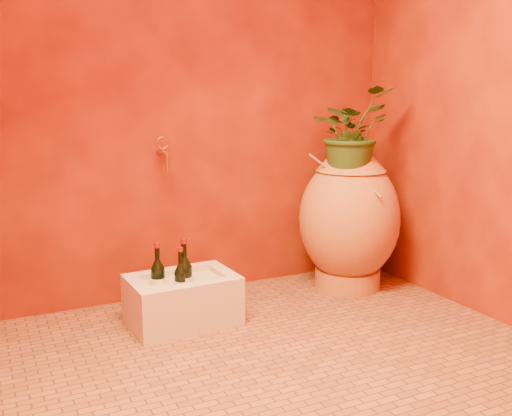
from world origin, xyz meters
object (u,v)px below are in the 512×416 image
wall_tap (163,151)px  amphora (349,218)px  wine_bottle_c (181,283)px  stone_basin (183,301)px  wine_bottle_b (158,280)px  wine_bottle_a (185,279)px

wall_tap → amphora: bearing=-13.4°
amphora → wine_bottle_c: size_ratio=3.00×
amphora → stone_basin: size_ratio=1.57×
stone_basin → wall_tap: bearing=84.8°
stone_basin → wine_bottle_b: size_ratio=1.83×
amphora → wine_bottle_a: bearing=-171.6°
wine_bottle_a → wine_bottle_c: bearing=-160.6°
wine_bottle_a → wine_bottle_b: bearing=148.3°
stone_basin → wine_bottle_c: bearing=-111.6°
amphora → wine_bottle_a: amphora is taller
wine_bottle_a → wine_bottle_c: size_ratio=1.14×
wine_bottle_b → wine_bottle_c: (0.10, -0.08, -0.00)m
wine_bottle_c → wall_tap: wall_tap is taller
wine_bottle_b → wall_tap: (0.16, 0.35, 0.63)m
wine_bottle_b → wine_bottle_c: 0.13m
stone_basin → wine_bottle_b: 0.18m
stone_basin → wall_tap: size_ratio=3.18×
wine_bottle_a → wall_tap: size_ratio=1.89×
wine_bottle_c → stone_basin: bearing=68.4°
stone_basin → wall_tap: (0.03, 0.37, 0.75)m
stone_basin → amphora: bearing=5.4°
wine_bottle_a → wine_bottle_b: wine_bottle_a is taller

